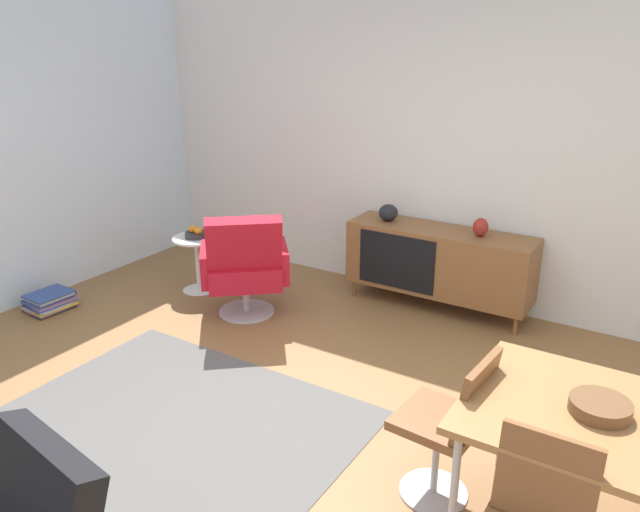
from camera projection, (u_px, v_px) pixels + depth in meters
name	position (u px, v px, depth m)	size (l,w,h in m)	color
ground_plane	(285.00, 445.00, 3.62)	(8.32, 8.32, 0.00)	olive
wall_back	(458.00, 144.00, 5.21)	(6.80, 0.12, 2.80)	silver
sideboard	(439.00, 261.00, 5.29)	(1.60, 0.45, 0.72)	brown
vase_cobalt	(481.00, 227.00, 5.00)	(0.13, 0.13, 0.15)	maroon
vase_sculptural_dark	(388.00, 213.00, 5.42)	(0.17, 0.17, 0.15)	black
wooden_bowl_on_table	(600.00, 407.00, 2.64)	(0.26, 0.26, 0.06)	brown
dining_chair_near_window	(450.00, 421.00, 3.05)	(0.45, 0.43, 0.86)	brown
lounge_chair_red	(245.00, 265.00, 5.12)	(0.91, 0.90, 0.95)	red
side_table_round	(198.00, 258.00, 5.71)	(0.44, 0.44, 0.52)	white
fruit_bowl	(196.00, 234.00, 5.63)	(0.20, 0.20, 0.11)	#262628
magazine_stack	(50.00, 301.00, 5.36)	(0.32, 0.40, 0.16)	#262626
area_rug	(175.00, 425.00, 3.80)	(2.20, 1.70, 0.01)	#595654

